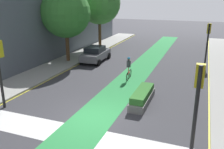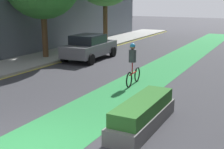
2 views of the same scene
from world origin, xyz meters
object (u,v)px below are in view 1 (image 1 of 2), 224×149
car_grey_left_far (96,54)px  cyclist_in_lane (129,68)px  traffic_signal_near_right (198,92)px  median_planter (142,97)px  traffic_signal_far_right (208,36)px  street_tree_far (99,3)px  traffic_signal_near_left (0,61)px  street_tree_near (66,13)px

car_grey_left_far → cyclist_in_lane: 6.36m
traffic_signal_near_right → cyclist_in_lane: traffic_signal_near_right is taller
cyclist_in_lane → median_planter: 4.64m
traffic_signal_near_right → traffic_signal_far_right: bearing=88.6°
street_tree_far → traffic_signal_near_left: bearing=-85.7°
cyclist_in_lane → street_tree_far: size_ratio=0.23×
traffic_signal_near_left → street_tree_far: (-1.29, 17.25, 2.80)m
traffic_signal_near_right → cyclist_in_lane: size_ratio=2.08×
street_tree_near → median_planter: size_ratio=2.12×
traffic_signal_far_right → traffic_signal_near_right: bearing=-91.4°
traffic_signal_near_left → street_tree_far: size_ratio=0.50×
traffic_signal_near_right → car_grey_left_far: (-10.10, 12.38, -1.92)m
street_tree_near → median_planter: (9.48, -7.15, -4.44)m
traffic_signal_near_left → street_tree_near: street_tree_near is taller
car_grey_left_far → street_tree_near: street_tree_near is taller
cyclist_in_lane → median_planter: bearing=-62.4°
street_tree_near → car_grey_left_far: bearing=23.4°
traffic_signal_near_right → car_grey_left_far: bearing=129.2°
traffic_signal_near_left → median_planter: size_ratio=1.20×
traffic_signal_near_right → median_planter: size_ratio=1.16×
traffic_signal_far_right → median_planter: traffic_signal_far_right is taller
traffic_signal_near_right → traffic_signal_near_left: traffic_signal_near_left is taller
street_tree_far → traffic_signal_near_right: bearing=-56.2°
street_tree_near → street_tree_far: 6.76m
street_tree_near → median_planter: street_tree_near is taller
traffic_signal_far_right → car_grey_left_far: size_ratio=0.93×
traffic_signal_far_right → traffic_signal_near_left: bearing=-127.8°
cyclist_in_lane → median_planter: (2.13, -4.08, -0.57)m
traffic_signal_far_right → cyclist_in_lane: bearing=-129.7°
traffic_signal_near_right → car_grey_left_far: size_ratio=0.91×
traffic_signal_far_right → street_tree_near: bearing=-163.9°
car_grey_left_far → street_tree_far: street_tree_far is taller
traffic_signal_near_left → cyclist_in_lane: traffic_signal_near_left is taller
street_tree_near → traffic_signal_far_right: bearing=16.1°
median_planter → cyclist_in_lane: bearing=117.6°
traffic_signal_near_right → street_tree_near: street_tree_near is taller
traffic_signal_far_right → car_grey_left_far: traffic_signal_far_right is taller
cyclist_in_lane → street_tree_far: 12.73m
street_tree_far → median_planter: 17.24m
traffic_signal_near_right → street_tree_far: street_tree_far is taller
traffic_signal_near_right → street_tree_near: size_ratio=0.54×
traffic_signal_near_left → median_planter: 8.64m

